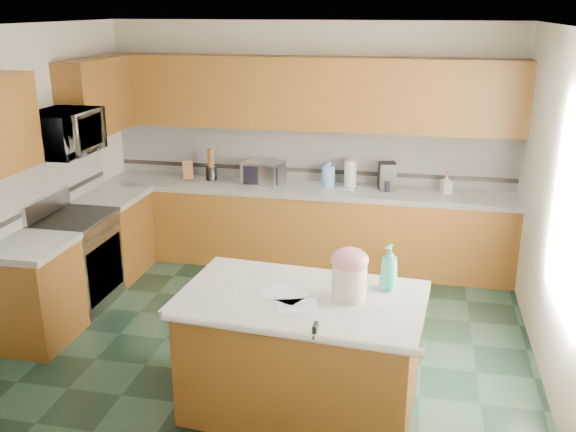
% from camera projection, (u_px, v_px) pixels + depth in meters
% --- Properties ---
extents(floor, '(4.60, 4.60, 0.00)m').
position_uv_depth(floor, '(263.00, 349.00, 5.58)').
color(floor, black).
rests_on(floor, ground).
extents(ceiling, '(4.60, 4.60, 0.00)m').
position_uv_depth(ceiling, '(259.00, 27.00, 4.74)').
color(ceiling, white).
rests_on(ceiling, ground).
extents(wall_back, '(4.60, 0.04, 2.70)m').
position_uv_depth(wall_back, '(310.00, 143.00, 7.32)').
color(wall_back, silver).
rests_on(wall_back, ground).
extents(wall_front, '(4.60, 0.04, 2.70)m').
position_uv_depth(wall_front, '(141.00, 342.00, 3.00)').
color(wall_front, silver).
rests_on(wall_front, ground).
extents(wall_left, '(0.04, 4.60, 2.70)m').
position_uv_depth(wall_left, '(4.00, 185.00, 5.61)').
color(wall_left, silver).
rests_on(wall_left, ground).
extents(wall_right, '(0.04, 4.60, 2.70)m').
position_uv_depth(wall_right, '(567.00, 220.00, 4.71)').
color(wall_right, silver).
rests_on(wall_right, ground).
extents(back_base_cab, '(4.60, 0.60, 0.86)m').
position_uv_depth(back_base_cab, '(305.00, 228.00, 7.31)').
color(back_base_cab, '#38210B').
rests_on(back_base_cab, ground).
extents(back_countertop, '(4.60, 0.64, 0.06)m').
position_uv_depth(back_countertop, '(305.00, 190.00, 7.17)').
color(back_countertop, white).
rests_on(back_countertop, back_base_cab).
extents(back_upper_cab, '(4.60, 0.33, 0.78)m').
position_uv_depth(back_upper_cab, '(308.00, 93.00, 6.96)').
color(back_upper_cab, '#38210B').
rests_on(back_upper_cab, wall_back).
extents(back_backsplash, '(4.60, 0.02, 0.63)m').
position_uv_depth(back_backsplash, '(310.00, 154.00, 7.33)').
color(back_backsplash, silver).
rests_on(back_backsplash, back_countertop).
extents(back_accent_band, '(4.60, 0.01, 0.05)m').
position_uv_depth(back_accent_band, '(309.00, 170.00, 7.38)').
color(back_accent_band, black).
rests_on(back_accent_band, back_countertop).
extents(left_base_cab_rear, '(0.60, 0.82, 0.86)m').
position_uv_depth(left_base_cab_rear, '(114.00, 237.00, 7.04)').
color(left_base_cab_rear, '#38210B').
rests_on(left_base_cab_rear, ground).
extents(left_counter_rear, '(0.64, 0.82, 0.06)m').
position_uv_depth(left_counter_rear, '(110.00, 197.00, 6.89)').
color(left_counter_rear, white).
rests_on(left_counter_rear, left_base_cab_rear).
extents(left_base_cab_front, '(0.60, 0.72, 0.86)m').
position_uv_depth(left_base_cab_front, '(34.00, 296.00, 5.61)').
color(left_base_cab_front, '#38210B').
rests_on(left_base_cab_front, ground).
extents(left_counter_front, '(0.64, 0.72, 0.06)m').
position_uv_depth(left_counter_front, '(28.00, 247.00, 5.47)').
color(left_counter_front, white).
rests_on(left_counter_front, left_base_cab_front).
extents(left_backsplash, '(0.02, 2.30, 0.63)m').
position_uv_depth(left_backsplash, '(44.00, 182.00, 6.15)').
color(left_backsplash, silver).
rests_on(left_backsplash, wall_left).
extents(left_accent_band, '(0.01, 2.30, 0.05)m').
position_uv_depth(left_accent_band, '(47.00, 202.00, 6.21)').
color(left_accent_band, black).
rests_on(left_accent_band, wall_left).
extents(left_upper_cab_rear, '(0.33, 1.09, 0.78)m').
position_uv_depth(left_upper_cab_rear, '(96.00, 97.00, 6.71)').
color(left_upper_cab_rear, '#38210B').
rests_on(left_upper_cab_rear, wall_left).
extents(range_body, '(0.60, 0.76, 0.88)m').
position_uv_depth(range_body, '(77.00, 263.00, 6.30)').
color(range_body, '#B7B7BC').
rests_on(range_body, ground).
extents(range_oven_door, '(0.02, 0.68, 0.55)m').
position_uv_depth(range_oven_door, '(105.00, 269.00, 6.25)').
color(range_oven_door, black).
rests_on(range_oven_door, range_body).
extents(range_cooktop, '(0.62, 0.78, 0.04)m').
position_uv_depth(range_cooktop, '(72.00, 219.00, 6.15)').
color(range_cooktop, black).
rests_on(range_cooktop, range_body).
extents(range_handle, '(0.02, 0.66, 0.02)m').
position_uv_depth(range_handle, '(104.00, 233.00, 6.13)').
color(range_handle, '#B7B7BC').
rests_on(range_handle, range_body).
extents(range_backguard, '(0.06, 0.76, 0.18)m').
position_uv_depth(range_backguard, '(46.00, 205.00, 6.17)').
color(range_backguard, '#B7B7BC').
rests_on(range_backguard, range_body).
extents(microwave, '(0.50, 0.73, 0.41)m').
position_uv_depth(microwave, '(63.00, 133.00, 5.89)').
color(microwave, '#B7B7BC').
rests_on(microwave, wall_left).
extents(island_base, '(1.67, 1.04, 0.86)m').
position_uv_depth(island_base, '(301.00, 357.00, 4.63)').
color(island_base, '#38210B').
rests_on(island_base, ground).
extents(island_top, '(1.78, 1.15, 0.06)m').
position_uv_depth(island_top, '(302.00, 299.00, 4.49)').
color(island_top, white).
rests_on(island_top, island_base).
extents(island_bullnose, '(1.70, 0.19, 0.06)m').
position_uv_depth(island_bullnose, '(287.00, 334.00, 4.02)').
color(island_bullnose, white).
rests_on(island_bullnose, island_base).
extents(treat_jar, '(0.30, 0.30, 0.25)m').
position_uv_depth(treat_jar, '(349.00, 282.00, 4.39)').
color(treat_jar, beige).
rests_on(treat_jar, island_top).
extents(treat_jar_lid, '(0.26, 0.26, 0.16)m').
position_uv_depth(treat_jar_lid, '(350.00, 260.00, 4.34)').
color(treat_jar_lid, '#CB8497').
rests_on(treat_jar_lid, treat_jar).
extents(treat_jar_knob, '(0.09, 0.03, 0.03)m').
position_uv_depth(treat_jar_knob, '(350.00, 252.00, 4.33)').
color(treat_jar_knob, tan).
rests_on(treat_jar_knob, treat_jar_lid).
extents(treat_jar_knob_end_l, '(0.05, 0.05, 0.05)m').
position_uv_depth(treat_jar_knob_end_l, '(344.00, 252.00, 4.33)').
color(treat_jar_knob_end_l, tan).
rests_on(treat_jar_knob_end_l, treat_jar_lid).
extents(treat_jar_knob_end_r, '(0.05, 0.05, 0.05)m').
position_uv_depth(treat_jar_knob_end_r, '(357.00, 253.00, 4.32)').
color(treat_jar_knob_end_r, tan).
rests_on(treat_jar_knob_end_r, treat_jar_lid).
extents(soap_bottle_island, '(0.17, 0.17, 0.33)m').
position_uv_depth(soap_bottle_island, '(389.00, 267.00, 4.53)').
color(soap_bottle_island, teal).
rests_on(soap_bottle_island, island_top).
extents(paper_sheet_a, '(0.34, 0.29, 0.00)m').
position_uv_depth(paper_sheet_a, '(298.00, 306.00, 4.32)').
color(paper_sheet_a, white).
rests_on(paper_sheet_a, island_top).
extents(paper_sheet_b, '(0.39, 0.35, 0.00)m').
position_uv_depth(paper_sheet_b, '(284.00, 294.00, 4.50)').
color(paper_sheet_b, white).
rests_on(paper_sheet_b, island_top).
extents(clamp_body, '(0.03, 0.09, 0.08)m').
position_uv_depth(clamp_body, '(315.00, 330.00, 3.99)').
color(clamp_body, black).
rests_on(clamp_body, island_top).
extents(clamp_handle, '(0.01, 0.06, 0.01)m').
position_uv_depth(clamp_handle, '(314.00, 336.00, 3.95)').
color(clamp_handle, black).
rests_on(clamp_handle, island_top).
extents(knife_block, '(0.17, 0.19, 0.23)m').
position_uv_depth(knife_block, '(188.00, 171.00, 7.44)').
color(knife_block, '#472814').
rests_on(knife_block, back_countertop).
extents(utensil_crock, '(0.12, 0.12, 0.15)m').
position_uv_depth(utensil_crock, '(211.00, 174.00, 7.42)').
color(utensil_crock, black).
rests_on(utensil_crock, back_countertop).
extents(utensil_bundle, '(0.07, 0.07, 0.22)m').
position_uv_depth(utensil_bundle, '(211.00, 158.00, 7.36)').
color(utensil_bundle, '#472814').
rests_on(utensil_bundle, utensil_crock).
extents(toaster_oven, '(0.50, 0.41, 0.25)m').
position_uv_depth(toaster_oven, '(263.00, 173.00, 7.26)').
color(toaster_oven, '#B7B7BC').
rests_on(toaster_oven, back_countertop).
extents(toaster_oven_door, '(0.39, 0.01, 0.21)m').
position_uv_depth(toaster_oven_door, '(260.00, 176.00, 7.13)').
color(toaster_oven_door, black).
rests_on(toaster_oven_door, toaster_oven).
extents(paper_towel, '(0.13, 0.13, 0.30)m').
position_uv_depth(paper_towel, '(350.00, 174.00, 7.11)').
color(paper_towel, white).
rests_on(paper_towel, back_countertop).
extents(paper_towel_base, '(0.20, 0.20, 0.01)m').
position_uv_depth(paper_towel_base, '(350.00, 186.00, 7.15)').
color(paper_towel_base, '#B7B7BC').
rests_on(paper_towel_base, back_countertop).
extents(water_jug, '(0.15, 0.15, 0.25)m').
position_uv_depth(water_jug, '(328.00, 176.00, 7.12)').
color(water_jug, '#598CC4').
rests_on(water_jug, back_countertop).
extents(water_jug_neck, '(0.07, 0.07, 0.04)m').
position_uv_depth(water_jug_neck, '(328.00, 164.00, 7.08)').
color(water_jug_neck, '#598CC4').
rests_on(water_jug_neck, water_jug).
extents(coffee_maker, '(0.21, 0.23, 0.30)m').
position_uv_depth(coffee_maker, '(387.00, 176.00, 7.01)').
color(coffee_maker, black).
rests_on(coffee_maker, back_countertop).
extents(coffee_carafe, '(0.12, 0.12, 0.12)m').
position_uv_depth(coffee_carafe, '(386.00, 185.00, 7.00)').
color(coffee_carafe, black).
rests_on(coffee_carafe, back_countertop).
extents(soap_bottle_back, '(0.13, 0.13, 0.22)m').
position_uv_depth(soap_bottle_back, '(447.00, 184.00, 6.87)').
color(soap_bottle_back, white).
rests_on(soap_bottle_back, back_countertop).
extents(soap_back_cap, '(0.02, 0.02, 0.03)m').
position_uv_depth(soap_back_cap, '(447.00, 172.00, 6.83)').
color(soap_back_cap, red).
rests_on(soap_back_cap, soap_bottle_back).
extents(window_light_proxy, '(0.02, 1.40, 1.10)m').
position_uv_depth(window_light_proxy, '(571.00, 208.00, 4.49)').
color(window_light_proxy, white).
rests_on(window_light_proxy, wall_right).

